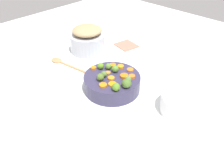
% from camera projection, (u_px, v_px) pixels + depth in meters
% --- Properties ---
extents(tabletop, '(2.40, 2.40, 0.02)m').
position_uv_depth(tabletop, '(115.00, 83.00, 1.24)').
color(tabletop, white).
rests_on(tabletop, ground).
extents(serving_bowl_carrots, '(0.27, 0.27, 0.08)m').
position_uv_depth(serving_bowl_carrots, '(112.00, 83.00, 1.16)').
color(serving_bowl_carrots, '#36314F').
rests_on(serving_bowl_carrots, tabletop).
extents(metal_pot, '(0.22, 0.22, 0.11)m').
position_uv_depth(metal_pot, '(88.00, 43.00, 1.48)').
color(metal_pot, '#B2B6C2').
rests_on(metal_pot, tabletop).
extents(stuffing_mound, '(0.18, 0.18, 0.05)m').
position_uv_depth(stuffing_mound, '(87.00, 30.00, 1.43)').
color(stuffing_mound, tan).
rests_on(stuffing_mound, metal_pot).
extents(carrot_slice_0, '(0.04, 0.04, 0.01)m').
position_uv_depth(carrot_slice_0, '(121.00, 67.00, 1.20)').
color(carrot_slice_0, orange).
rests_on(carrot_slice_0, serving_bowl_carrots).
extents(carrot_slice_1, '(0.04, 0.04, 0.01)m').
position_uv_depth(carrot_slice_1, '(103.00, 85.00, 1.07)').
color(carrot_slice_1, orange).
rests_on(carrot_slice_1, serving_bowl_carrots).
extents(carrot_slice_2, '(0.03, 0.03, 0.01)m').
position_uv_depth(carrot_slice_2, '(93.00, 68.00, 1.19)').
color(carrot_slice_2, orange).
rests_on(carrot_slice_2, serving_bowl_carrots).
extents(carrot_slice_3, '(0.05, 0.05, 0.01)m').
position_uv_depth(carrot_slice_3, '(130.00, 70.00, 1.18)').
color(carrot_slice_3, orange).
rests_on(carrot_slice_3, serving_bowl_carrots).
extents(carrot_slice_4, '(0.04, 0.04, 0.01)m').
position_uv_depth(carrot_slice_4, '(132.00, 76.00, 1.13)').
color(carrot_slice_4, orange).
rests_on(carrot_slice_4, serving_bowl_carrots).
extents(carrot_slice_5, '(0.03, 0.03, 0.01)m').
position_uv_depth(carrot_slice_5, '(107.00, 72.00, 1.16)').
color(carrot_slice_5, orange).
rests_on(carrot_slice_5, serving_bowl_carrots).
extents(carrot_slice_6, '(0.05, 0.05, 0.01)m').
position_uv_depth(carrot_slice_6, '(112.00, 84.00, 1.08)').
color(carrot_slice_6, orange).
rests_on(carrot_slice_6, serving_bowl_carrots).
extents(carrot_slice_7, '(0.05, 0.05, 0.01)m').
position_uv_depth(carrot_slice_7, '(124.00, 76.00, 1.13)').
color(carrot_slice_7, orange).
rests_on(carrot_slice_7, serving_bowl_carrots).
extents(carrot_slice_8, '(0.04, 0.04, 0.01)m').
position_uv_depth(carrot_slice_8, '(111.00, 78.00, 1.11)').
color(carrot_slice_8, orange).
rests_on(carrot_slice_8, serving_bowl_carrots).
extents(carrot_slice_9, '(0.05, 0.05, 0.01)m').
position_uv_depth(carrot_slice_9, '(113.00, 65.00, 1.21)').
color(carrot_slice_9, orange).
rests_on(carrot_slice_9, serving_bowl_carrots).
extents(brussels_sprout_0, '(0.03, 0.03, 0.03)m').
position_uv_depth(brussels_sprout_0, '(101.00, 66.00, 1.18)').
color(brussels_sprout_0, '#5A8924').
rests_on(brussels_sprout_0, serving_bowl_carrots).
extents(brussels_sprout_1, '(0.03, 0.03, 0.03)m').
position_uv_depth(brussels_sprout_1, '(100.00, 77.00, 1.10)').
color(brussels_sprout_1, '#506E2A').
rests_on(brussels_sprout_1, serving_bowl_carrots).
extents(brussels_sprout_2, '(0.03, 0.03, 0.03)m').
position_uv_depth(brussels_sprout_2, '(108.00, 66.00, 1.18)').
color(brussels_sprout_2, '#588234').
rests_on(brussels_sprout_2, serving_bowl_carrots).
extents(brussels_sprout_3, '(0.03, 0.03, 0.03)m').
position_uv_depth(brussels_sprout_3, '(128.00, 79.00, 1.09)').
color(brussels_sprout_3, '#597D40').
rests_on(brussels_sprout_3, serving_bowl_carrots).
extents(brussels_sprout_4, '(0.03, 0.03, 0.03)m').
position_uv_depth(brussels_sprout_4, '(104.00, 74.00, 1.12)').
color(brussels_sprout_4, '#4F6F34').
rests_on(brussels_sprout_4, serving_bowl_carrots).
extents(brussels_sprout_5, '(0.04, 0.04, 0.04)m').
position_uv_depth(brussels_sprout_5, '(126.00, 83.00, 1.05)').
color(brussels_sprout_5, '#496B29').
rests_on(brussels_sprout_5, serving_bowl_carrots).
extents(brussels_sprout_6, '(0.03, 0.03, 0.03)m').
position_uv_depth(brussels_sprout_6, '(115.00, 69.00, 1.16)').
color(brussels_sprout_6, '#558430').
rests_on(brussels_sprout_6, serving_bowl_carrots).
extents(brussels_sprout_7, '(0.04, 0.04, 0.04)m').
position_uv_depth(brussels_sprout_7, '(116.00, 87.00, 1.03)').
color(brussels_sprout_7, '#528024').
rests_on(brussels_sprout_7, serving_bowl_carrots).
extents(wooden_spoon, '(0.30, 0.08, 0.01)m').
position_uv_depth(wooden_spoon, '(62.00, 63.00, 1.38)').
color(wooden_spoon, tan).
rests_on(wooden_spoon, tabletop).
extents(casserole_dish, '(0.21, 0.21, 0.08)m').
position_uv_depth(casserole_dish, '(186.00, 104.00, 1.02)').
color(casserole_dish, white).
rests_on(casserole_dish, tabletop).
extents(dish_towel, '(0.15, 0.14, 0.01)m').
position_uv_depth(dish_towel, '(126.00, 45.00, 1.57)').
color(dish_towel, '#AF745F').
rests_on(dish_towel, tabletop).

